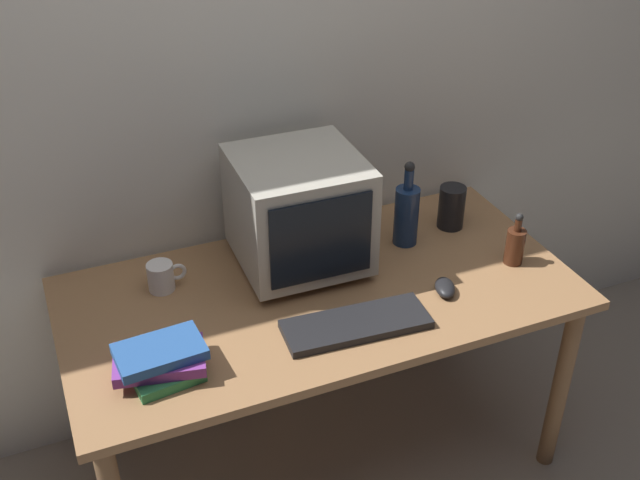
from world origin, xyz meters
name	(u,v)px	position (x,y,z in m)	size (l,w,h in m)	color
ground_plane	(320,453)	(0.00, 0.00, 0.00)	(6.00, 6.00, 0.00)	gray
back_wall	(265,73)	(0.00, 0.45, 1.25)	(4.00, 0.08, 2.50)	silver
desk	(320,311)	(0.00, 0.00, 0.63)	(1.55, 0.78, 0.71)	#9E7047
crt_monitor	(299,212)	(-0.01, 0.16, 0.91)	(0.39, 0.40, 0.37)	#B2AD9E
keyboard	(356,324)	(0.02, -0.21, 0.73)	(0.42, 0.15, 0.02)	black
computer_mouse	(445,288)	(0.34, -0.16, 0.73)	(0.06, 0.10, 0.04)	black
bottle_tall	(407,213)	(0.37, 0.14, 0.83)	(0.08, 0.08, 0.30)	navy
bottle_short	(515,245)	(0.63, -0.10, 0.78)	(0.06, 0.06, 0.18)	#472314
book_stack	(161,360)	(-0.53, -0.19, 0.76)	(0.26, 0.20, 0.09)	#33894C
mug	(162,277)	(-0.44, 0.19, 0.76)	(0.12, 0.08, 0.09)	white
metal_canister	(451,207)	(0.56, 0.17, 0.79)	(0.09, 0.09, 0.15)	black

